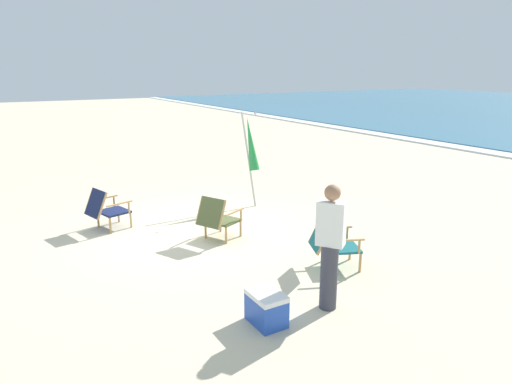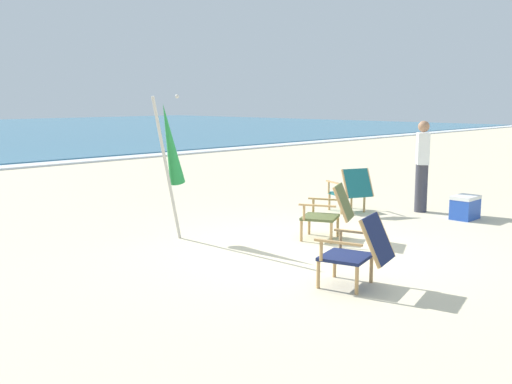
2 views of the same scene
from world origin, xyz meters
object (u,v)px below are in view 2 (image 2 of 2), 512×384
(umbrella_furled_green, at_px, (170,146))
(cooler_box, at_px, (465,207))
(beach_chair_far_center, at_px, (331,210))
(person_near_chairs, at_px, (422,165))
(beach_chair_front_left, at_px, (352,189))
(beach_chair_front_right, at_px, (360,249))

(umbrella_furled_green, height_order, cooler_box, umbrella_furled_green)
(beach_chair_far_center, xyz_separation_m, cooler_box, (2.79, -0.72, -0.23))
(person_near_chairs, xyz_separation_m, cooler_box, (-0.08, -0.87, -0.64))
(beach_chair_front_left, xyz_separation_m, umbrella_furled_green, (-3.54, 0.62, 0.93))
(beach_chair_front_right, bearing_deg, umbrella_furled_green, 90.59)
(umbrella_furled_green, xyz_separation_m, cooler_box, (4.40, -2.34, -1.16))
(beach_chair_front_right, distance_m, cooler_box, 4.45)
(beach_chair_front_right, height_order, beach_chair_far_center, beach_chair_far_center)
(beach_chair_front_right, bearing_deg, person_near_chairs, 21.19)
(umbrella_furled_green, xyz_separation_m, person_near_chairs, (4.48, -1.46, -0.52))
(cooler_box, bearing_deg, beach_chair_front_left, 116.49)
(beach_chair_front_right, xyz_separation_m, beach_chair_far_center, (1.57, 1.57, 0.00))
(beach_chair_far_center, bearing_deg, umbrella_furled_green, 134.87)
(beach_chair_front_right, relative_size, beach_chair_far_center, 0.96)
(beach_chair_front_right, xyz_separation_m, cooler_box, (4.37, 0.85, -0.23))
(beach_chair_far_center, bearing_deg, beach_chair_front_right, -135.02)
(beach_chair_front_left, distance_m, beach_chair_far_center, 2.18)
(beach_chair_far_center, relative_size, cooler_box, 1.80)
(beach_chair_front_left, xyz_separation_m, cooler_box, (0.86, -1.72, -0.23))
(beach_chair_front_right, xyz_separation_m, beach_chair_front_left, (3.51, 2.57, 0.00))
(beach_chair_front_left, distance_m, person_near_chairs, 1.33)
(beach_chair_front_right, distance_m, beach_chair_front_left, 4.35)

